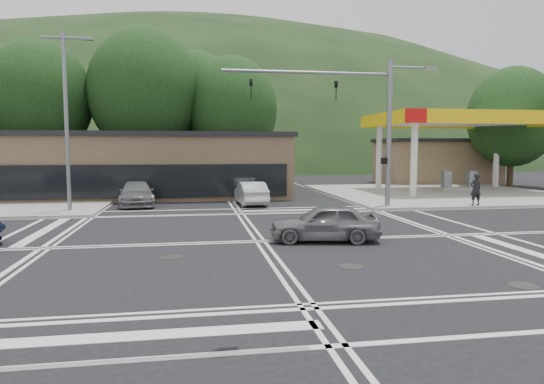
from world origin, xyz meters
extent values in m
plane|color=black|center=(0.00, 0.00, 0.00)|extent=(120.00, 120.00, 0.00)
cube|color=gray|center=(15.00, 15.00, 0.07)|extent=(16.00, 16.00, 0.15)
cylinder|color=silver|center=(12.00, 13.00, 2.50)|extent=(0.44, 0.44, 5.00)
cylinder|color=silver|center=(12.00, 19.00, 2.50)|extent=(0.44, 0.44, 5.00)
cylinder|color=silver|center=(22.00, 19.00, 2.50)|extent=(0.44, 0.44, 5.00)
cube|color=silver|center=(17.00, 16.00, 5.30)|extent=(12.00, 8.00, 0.60)
cube|color=yellow|center=(17.00, 12.00, 5.30)|extent=(12.20, 0.25, 0.90)
cube|color=yellow|center=(17.00, 20.00, 5.30)|extent=(12.20, 0.25, 0.90)
cube|color=yellow|center=(11.00, 16.00, 5.30)|extent=(0.25, 8.20, 0.90)
cube|color=yellow|center=(23.00, 16.00, 5.30)|extent=(0.25, 8.20, 0.90)
cube|color=red|center=(11.50, 11.85, 5.30)|extent=(1.40, 0.12, 0.90)
cube|color=gray|center=(17.00, 16.00, 0.25)|extent=(3.00, 1.00, 0.30)
cube|color=slate|center=(16.00, 16.00, 0.95)|extent=(0.60, 0.50, 1.30)
cube|color=slate|center=(18.00, 16.00, 0.95)|extent=(0.60, 0.50, 1.30)
cube|color=#846B4F|center=(20.00, 25.00, 1.90)|extent=(10.00, 6.00, 3.80)
cube|color=brown|center=(-8.00, 17.00, 2.00)|extent=(24.00, 8.00, 4.00)
ellipsoid|color=black|center=(0.00, 90.00, 0.00)|extent=(252.00, 126.00, 140.00)
cylinder|color=#382619|center=(-14.00, 24.00, 2.42)|extent=(0.50, 0.50, 4.84)
ellipsoid|color=black|center=(-14.00, 24.00, 7.15)|extent=(8.00, 8.00, 9.20)
cylinder|color=#382619|center=(-6.00, 24.00, 2.64)|extent=(0.50, 0.50, 5.28)
ellipsoid|color=black|center=(-6.00, 24.00, 7.80)|extent=(9.00, 9.00, 10.35)
cylinder|color=#382619|center=(1.00, 24.00, 2.20)|extent=(0.50, 0.50, 4.40)
ellipsoid|color=black|center=(1.00, 24.00, 6.50)|extent=(7.60, 7.60, 8.74)
cylinder|color=#382619|center=(-2.00, 28.00, 2.42)|extent=(0.50, 0.50, 4.84)
ellipsoid|color=black|center=(-2.00, 28.00, 7.15)|extent=(8.40, 8.40, 9.66)
cylinder|color=#382619|center=(24.00, 20.00, 1.98)|extent=(0.50, 0.50, 3.96)
ellipsoid|color=black|center=(24.00, 20.00, 5.85)|extent=(7.20, 7.20, 8.28)
cylinder|color=slate|center=(-8.50, 9.00, 4.50)|extent=(0.20, 0.20, 9.00)
cylinder|color=slate|center=(-8.50, 9.00, 8.70)|extent=(2.20, 0.12, 0.12)
cube|color=slate|center=(-7.40, 9.00, 8.70)|extent=(0.60, 0.25, 0.15)
cylinder|color=slate|center=(8.20, 8.20, 4.00)|extent=(0.28, 0.28, 8.00)
cylinder|color=slate|center=(3.70, 8.20, 7.20)|extent=(9.00, 0.16, 0.16)
imported|color=black|center=(5.20, 8.20, 6.30)|extent=(0.16, 0.20, 1.00)
imported|color=black|center=(0.70, 8.20, 6.30)|extent=(0.16, 0.20, 1.00)
cylinder|color=slate|center=(9.40, 8.20, 7.60)|extent=(2.40, 0.12, 0.12)
cube|color=slate|center=(10.50, 8.20, 7.60)|extent=(0.70, 0.30, 0.15)
cube|color=black|center=(7.95, 8.20, 2.60)|extent=(0.25, 0.30, 0.35)
imported|color=slate|center=(2.27, -0.30, 0.66)|extent=(4.10, 2.20, 1.32)
imported|color=#AFB2B6|center=(1.00, 11.03, 0.67)|extent=(1.65, 4.17, 1.35)
imported|color=silver|center=(1.00, 14.78, 0.73)|extent=(2.26, 4.49, 1.47)
imported|color=slate|center=(-5.50, 11.78, 0.68)|extent=(2.41, 4.88, 1.36)
imported|color=black|center=(13.00, 7.50, 1.04)|extent=(0.66, 0.44, 1.77)
camera|label=1|loc=(-2.36, -16.76, 3.32)|focal=32.00mm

